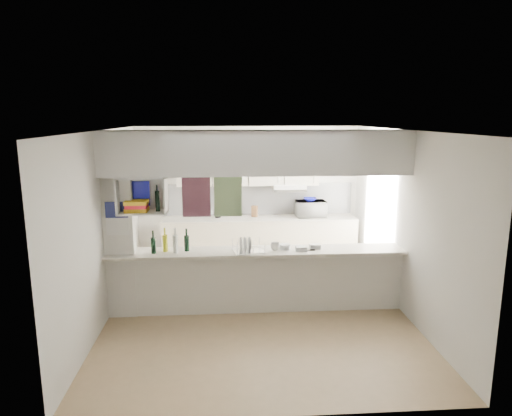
{
  "coord_description": "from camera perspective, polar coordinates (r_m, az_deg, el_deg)",
  "views": [
    {
      "loc": [
        -0.44,
        -6.2,
        2.79
      ],
      "look_at": [
        0.02,
        0.5,
        1.43
      ],
      "focal_mm": 32.0,
      "sensor_mm": 36.0,
      "label": 1
    }
  ],
  "objects": [
    {
      "name": "wine_bottles",
      "position": [
        6.48,
        -10.67,
        -4.36
      ],
      "size": [
        0.52,
        0.15,
        0.35
      ],
      "color": "black",
      "rests_on": "breakfast_bar"
    },
    {
      "name": "knife_block",
      "position": [
        8.58,
        -0.18,
        -0.41
      ],
      "size": [
        0.13,
        0.12,
        0.21
      ],
      "primitive_type": "cube",
      "rotation": [
        0.0,
        0.0,
        -0.36
      ],
      "color": "brown",
      "rests_on": "bench_top"
    },
    {
      "name": "servery_partition",
      "position": [
        6.31,
        -1.44,
        1.13
      ],
      "size": [
        4.2,
        0.5,
        2.6
      ],
      "color": "silver",
      "rests_on": "floor"
    },
    {
      "name": "floor",
      "position": [
        6.81,
        0.13,
        -12.72
      ],
      "size": [
        4.8,
        4.8,
        0.0
      ],
      "primitive_type": "plane",
      "color": "#A1845D",
      "rests_on": "ground"
    },
    {
      "name": "plastic_tubs",
      "position": [
        6.54,
        5.27,
        -4.9
      ],
      "size": [
        0.59,
        0.23,
        0.08
      ],
      "color": "silver",
      "rests_on": "breakfast_bar"
    },
    {
      "name": "cup",
      "position": [
        6.43,
        2.41,
        -4.82
      ],
      "size": [
        0.16,
        0.16,
        0.11
      ],
      "primitive_type": "imported",
      "rotation": [
        0.0,
        0.0,
        0.21
      ],
      "color": "white",
      "rests_on": "dish_rack"
    },
    {
      "name": "wall_right",
      "position": [
        6.86,
        17.91,
        -1.64
      ],
      "size": [
        0.0,
        4.8,
        4.8
      ],
      "primitive_type": "plane",
      "rotation": [
        1.57,
        0.0,
        -1.57
      ],
      "color": "silver",
      "rests_on": "floor"
    },
    {
      "name": "bowl",
      "position": [
        8.58,
        6.76,
        1.07
      ],
      "size": [
        0.24,
        0.24,
        0.06
      ],
      "primitive_type": "imported",
      "color": "#0B0D79",
      "rests_on": "microwave"
    },
    {
      "name": "cubby_shelf",
      "position": [
        6.33,
        -14.13,
        1.29
      ],
      "size": [
        0.65,
        0.35,
        0.5
      ],
      "color": "white",
      "rests_on": "bulkhead"
    },
    {
      "name": "ceiling",
      "position": [
        6.22,
        0.14,
        9.71
      ],
      "size": [
        4.8,
        4.8,
        0.0
      ],
      "primitive_type": "plane",
      "color": "white",
      "rests_on": "wall_back"
    },
    {
      "name": "kitchen_run",
      "position": [
        8.59,
        0.18,
        -1.77
      ],
      "size": [
        3.6,
        0.63,
        2.24
      ],
      "color": "beige",
      "rests_on": "floor"
    },
    {
      "name": "wall_back",
      "position": [
        8.74,
        -0.99,
        1.64
      ],
      "size": [
        4.2,
        0.0,
        4.2
      ],
      "primitive_type": "plane",
      "rotation": [
        1.57,
        0.0,
        0.0
      ],
      "color": "silver",
      "rests_on": "floor"
    },
    {
      "name": "dish_rack",
      "position": [
        6.4,
        -1.0,
        -4.71
      ],
      "size": [
        0.46,
        0.38,
        0.22
      ],
      "rotation": [
        0.0,
        0.0,
        0.19
      ],
      "color": "silver",
      "rests_on": "breakfast_bar"
    },
    {
      "name": "utensil_jar",
      "position": [
        8.54,
        -4.8,
        -0.72
      ],
      "size": [
        0.11,
        0.11,
        0.15
      ],
      "primitive_type": "cylinder",
      "color": "black",
      "rests_on": "bench_top"
    },
    {
      "name": "microwave",
      "position": [
        8.64,
        6.86,
        -0.09
      ],
      "size": [
        0.57,
        0.4,
        0.3
      ],
      "primitive_type": "imported",
      "rotation": [
        0.0,
        0.0,
        3.19
      ],
      "color": "white",
      "rests_on": "bench_top"
    },
    {
      "name": "wall_left",
      "position": [
        6.59,
        -18.43,
        -2.21
      ],
      "size": [
        0.0,
        4.8,
        4.8
      ],
      "primitive_type": "plane",
      "rotation": [
        1.57,
        0.0,
        1.57
      ],
      "color": "silver",
      "rests_on": "floor"
    }
  ]
}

